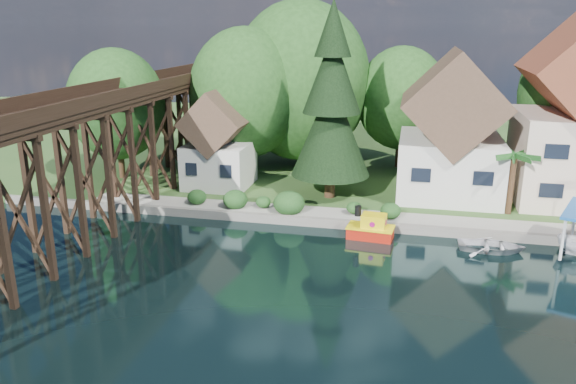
{
  "coord_description": "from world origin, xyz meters",
  "views": [
    {
      "loc": [
        4.0,
        -27.41,
        13.35
      ],
      "look_at": [
        -3.41,
        6.0,
        2.95
      ],
      "focal_mm": 35.0,
      "sensor_mm": 36.0,
      "label": 1
    }
  ],
  "objects_px": {
    "house_left": "(451,135)",
    "shed": "(219,146)",
    "conifer": "(332,106)",
    "trestle_bridge": "(99,149)",
    "palm_tree": "(514,157)",
    "boat_white_a": "(491,245)",
    "tugboat": "(371,229)"
  },
  "relations": [
    {
      "from": "shed",
      "to": "house_left",
      "type": "bearing_deg",
      "value": 4.77
    },
    {
      "from": "house_left",
      "to": "shed",
      "type": "distance_m",
      "value": 18.11
    },
    {
      "from": "shed",
      "to": "tugboat",
      "type": "height_order",
      "value": "shed"
    },
    {
      "from": "house_left",
      "to": "conifer",
      "type": "bearing_deg",
      "value": -163.13
    },
    {
      "from": "trestle_bridge",
      "to": "conifer",
      "type": "bearing_deg",
      "value": 29.85
    },
    {
      "from": "house_left",
      "to": "palm_tree",
      "type": "bearing_deg",
      "value": -44.07
    },
    {
      "from": "shed",
      "to": "palm_tree",
      "type": "height_order",
      "value": "shed"
    },
    {
      "from": "boat_white_a",
      "to": "shed",
      "type": "bearing_deg",
      "value": 67.7
    },
    {
      "from": "trestle_bridge",
      "to": "house_left",
      "type": "bearing_deg",
      "value": 25.21
    },
    {
      "from": "palm_tree",
      "to": "boat_white_a",
      "type": "distance_m",
      "value": 7.5
    },
    {
      "from": "trestle_bridge",
      "to": "conifer",
      "type": "distance_m",
      "value": 16.55
    },
    {
      "from": "palm_tree",
      "to": "tugboat",
      "type": "relative_size",
      "value": 1.49
    },
    {
      "from": "trestle_bridge",
      "to": "conifer",
      "type": "xyz_separation_m",
      "value": [
        14.23,
        8.17,
        2.12
      ]
    },
    {
      "from": "conifer",
      "to": "palm_tree",
      "type": "height_order",
      "value": "conifer"
    },
    {
      "from": "boat_white_a",
      "to": "trestle_bridge",
      "type": "bearing_deg",
      "value": 92.37
    },
    {
      "from": "conifer",
      "to": "tugboat",
      "type": "bearing_deg",
      "value": -61.15
    },
    {
      "from": "house_left",
      "to": "palm_tree",
      "type": "xyz_separation_m",
      "value": [
        4.0,
        -3.87,
        -0.61
      ]
    },
    {
      "from": "conifer",
      "to": "palm_tree",
      "type": "xyz_separation_m",
      "value": [
        12.76,
        -1.21,
        -2.94
      ]
    },
    {
      "from": "tugboat",
      "to": "boat_white_a",
      "type": "bearing_deg",
      "value": -4.23
    },
    {
      "from": "palm_tree",
      "to": "boat_white_a",
      "type": "xyz_separation_m",
      "value": [
        -1.78,
        -6.01,
        -4.12
      ]
    },
    {
      "from": "palm_tree",
      "to": "tugboat",
      "type": "bearing_deg",
      "value": -148.96
    },
    {
      "from": "tugboat",
      "to": "boat_white_a",
      "type": "relative_size",
      "value": 0.79
    },
    {
      "from": "house_left",
      "to": "conifer",
      "type": "height_order",
      "value": "conifer"
    },
    {
      "from": "trestle_bridge",
      "to": "shed",
      "type": "height_order",
      "value": "trestle_bridge"
    },
    {
      "from": "trestle_bridge",
      "to": "shed",
      "type": "relative_size",
      "value": 5.63
    },
    {
      "from": "conifer",
      "to": "palm_tree",
      "type": "bearing_deg",
      "value": -5.41
    },
    {
      "from": "conifer",
      "to": "house_left",
      "type": "bearing_deg",
      "value": 16.87
    },
    {
      "from": "palm_tree",
      "to": "tugboat",
      "type": "xyz_separation_m",
      "value": [
        -9.08,
        -5.47,
        -3.89
      ]
    },
    {
      "from": "tugboat",
      "to": "boat_white_a",
      "type": "xyz_separation_m",
      "value": [
        7.3,
        -0.54,
        -0.23
      ]
    },
    {
      "from": "house_left",
      "to": "palm_tree",
      "type": "relative_size",
      "value": 2.39
    },
    {
      "from": "shed",
      "to": "palm_tree",
      "type": "relative_size",
      "value": 1.7
    },
    {
      "from": "house_left",
      "to": "boat_white_a",
      "type": "bearing_deg",
      "value": -77.36
    }
  ]
}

